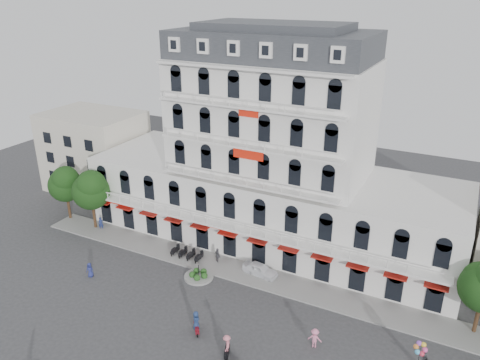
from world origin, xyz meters
name	(u,v)px	position (x,y,z in m)	size (l,w,h in m)	color
ground	(193,318)	(0.00, 0.00, 0.00)	(120.00, 120.00, 0.00)	#38383A
sidewalk	(236,270)	(0.00, 9.00, 0.08)	(53.00, 4.00, 0.16)	gray
main_building	(271,162)	(0.00, 18.00, 9.96)	(45.00, 15.00, 25.80)	silver
flank_building_west	(95,151)	(-30.00, 20.00, 6.00)	(14.00, 10.00, 12.00)	beige
traffic_island	(199,276)	(-3.00, 6.00, 0.26)	(3.20, 3.20, 1.60)	gray
parked_scooter_row	(187,258)	(-6.35, 8.80, 0.00)	(4.40, 1.80, 1.10)	black
tree_west_outer	(65,183)	(-25.95, 9.98, 5.35)	(4.50, 4.48, 7.76)	#382314
tree_west_inner	(91,188)	(-20.95, 9.48, 5.68)	(4.76, 4.76, 8.25)	#382314
parked_car	(260,269)	(2.70, 9.50, 0.69)	(1.63, 4.04, 1.38)	white
rider_east	(196,322)	(1.44, -1.58, 1.20)	(1.22, 1.39, 2.35)	maroon
rider_center	(227,346)	(5.35, -2.95, 1.19)	(1.03, 1.63, 2.25)	black
pedestrian_left	(90,270)	(-13.64, 0.81, 0.84)	(0.82, 0.54, 1.69)	navy
pedestrian_mid	(218,256)	(-2.63, 9.50, 0.94)	(1.10, 0.46, 1.88)	#4F4E54
pedestrian_right	(315,338)	(11.59, 1.60, 0.94)	(1.21, 0.70, 1.88)	pink
pedestrian_far	(101,224)	(-20.00, 9.50, 0.88)	(0.64, 0.42, 1.76)	navy
balloon_vendor	(422,358)	(20.28, 2.98, 1.25)	(1.38, 1.32, 2.45)	#55575C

